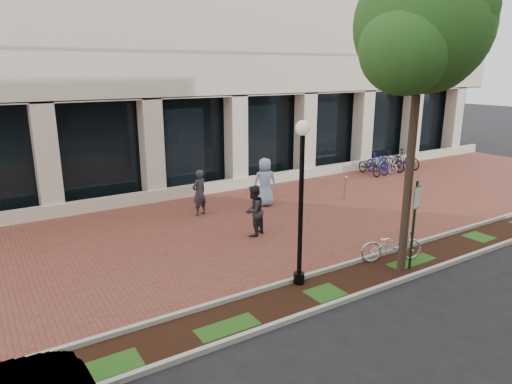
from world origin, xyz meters
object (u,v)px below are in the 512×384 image
pedestrian_mid (254,211)px  pedestrian_right (265,182)px  parking_sign (415,214)px  lamppost (301,195)px  pedestrian_left (199,193)px  bollard (345,188)px  locked_bicycle (392,245)px  street_tree (422,34)px  bike_rack_cluster (388,162)px

pedestrian_mid → pedestrian_right: (2.20, 2.65, 0.12)m
parking_sign → pedestrian_mid: parking_sign is taller
lamppost → pedestrian_left: 6.70m
lamppost → pedestrian_mid: lamppost is taller
lamppost → bollard: 8.37m
locked_bicycle → pedestrian_right: (-0.03, 6.51, 0.49)m
parking_sign → street_tree: street_tree is taller
pedestrian_left → parking_sign: bearing=90.8°
street_tree → pedestrian_left: bearing=109.5°
bollard → pedestrian_left: bearing=166.9°
pedestrian_right → bollard: pedestrian_right is taller
lamppost → street_tree: (2.93, -0.80, 3.77)m
pedestrian_mid → bike_rack_cluster: pedestrian_mid is taller
street_tree → pedestrian_right: bearing=88.8°
bollard → lamppost: bearing=-141.3°
lamppost → pedestrian_mid: (0.88, 3.59, -1.51)m
lamppost → pedestrian_mid: bearing=76.2°
parking_sign → bollard: size_ratio=2.43×
lamppost → locked_bicycle: size_ratio=2.26×
bollard → parking_sign: bearing=-118.3°
locked_bicycle → bollard: size_ratio=1.79×
locked_bicycle → pedestrian_mid: 4.46m
locked_bicycle → pedestrian_right: size_ratio=0.95×
parking_sign → pedestrian_right: parking_sign is taller
lamppost → bollard: lamppost is taller
street_tree → pedestrian_left: (-2.60, 7.32, -5.26)m
bollard → bike_rack_cluster: bike_rack_cluster is taller
parking_sign → pedestrian_mid: bearing=105.5°
pedestrian_mid → street_tree: bearing=88.3°
pedestrian_left → street_tree: bearing=90.0°
bollard → pedestrian_mid: bearing=-164.5°
parking_sign → bike_rack_cluster: bearing=34.3°
lamppost → bike_rack_cluster: lamppost is taller
street_tree → bollard: size_ratio=7.74×
pedestrian_mid → bollard: 5.70m
lamppost → bollard: size_ratio=4.04×
pedestrian_left → bike_rack_cluster: bearing=167.4°
locked_bicycle → pedestrian_mid: bearing=52.9°
parking_sign → locked_bicycle: parking_sign is taller
pedestrian_left → pedestrian_right: 2.76m
locked_bicycle → bollard: (3.27, 5.37, 0.04)m
street_tree → pedestrian_mid: size_ratio=4.68×
lamppost → locked_bicycle: lamppost is taller
locked_bicycle → pedestrian_right: bearing=23.2°
lamppost → pedestrian_left: size_ratio=2.39×
parking_sign → street_tree: (-0.17, 0.15, 4.54)m
street_tree → pedestrian_right: size_ratio=4.10×
parking_sign → pedestrian_left: 8.00m
lamppost → bike_rack_cluster: bearing=33.3°
street_tree → pedestrian_mid: (-2.05, 4.39, -5.28)m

